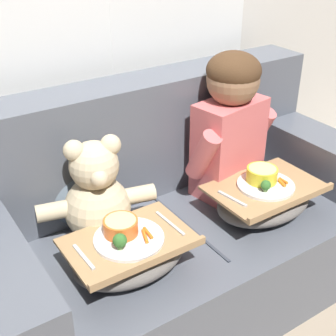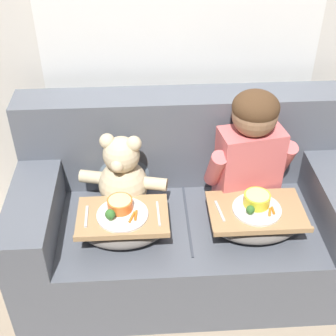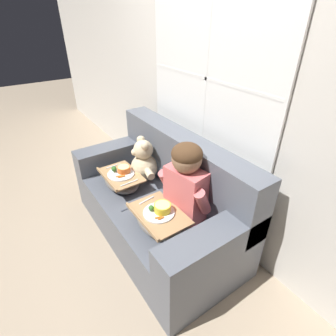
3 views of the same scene
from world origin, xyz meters
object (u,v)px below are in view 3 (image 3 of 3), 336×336
at_px(child_figure, 186,179).
at_px(teddy_bear, 143,162).
at_px(couch, 161,202).
at_px(lap_tray_teddy, 122,179).
at_px(throw_pillow_behind_teddy, 157,159).
at_px(throw_pillow_behind_child, 200,192).
at_px(lap_tray_child, 159,219).

distance_m(child_figure, teddy_bear, 0.66).
xyz_separation_m(couch, lap_tray_teddy, (-0.32, -0.22, 0.15)).
relative_size(couch, child_figure, 2.71).
height_order(throw_pillow_behind_teddy, child_figure, child_figure).
bearing_deg(lap_tray_teddy, throw_pillow_behind_child, 31.38).
distance_m(child_figure, lap_tray_teddy, 0.74).
bearing_deg(lap_tray_child, lap_tray_teddy, 179.99).
height_order(throw_pillow_behind_child, child_figure, child_figure).
xyz_separation_m(child_figure, lap_tray_teddy, (-0.64, -0.24, -0.27)).
bearing_deg(lap_tray_child, child_figure, 89.93).
distance_m(throw_pillow_behind_child, teddy_bear, 0.66).
bearing_deg(throw_pillow_behind_teddy, couch, -28.40).
distance_m(throw_pillow_behind_child, child_figure, 0.24).
bearing_deg(child_figure, lap_tray_child, -90.07).
height_order(couch, throw_pillow_behind_child, couch).
height_order(throw_pillow_behind_child, throw_pillow_behind_teddy, same).
xyz_separation_m(couch, child_figure, (0.32, 0.02, 0.43)).
distance_m(teddy_bear, lap_tray_teddy, 0.26).
height_order(child_figure, lap_tray_child, child_figure).
xyz_separation_m(throw_pillow_behind_teddy, child_figure, (0.64, -0.15, 0.18)).
relative_size(couch, teddy_bear, 3.76).
height_order(couch, child_figure, child_figure).
bearing_deg(throw_pillow_behind_child, teddy_bear, -166.48).
relative_size(couch, throw_pillow_behind_teddy, 4.76).
relative_size(teddy_bear, lap_tray_teddy, 1.06).
relative_size(child_figure, lap_tray_child, 1.39).
xyz_separation_m(throw_pillow_behind_child, teddy_bear, (-0.64, -0.15, 0.01)).
bearing_deg(throw_pillow_behind_child, couch, -151.60).
height_order(throw_pillow_behind_child, lap_tray_teddy, throw_pillow_behind_child).
distance_m(couch, throw_pillow_behind_teddy, 0.44).
distance_m(couch, teddy_bear, 0.41).
bearing_deg(throw_pillow_behind_teddy, lap_tray_child, -31.42).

